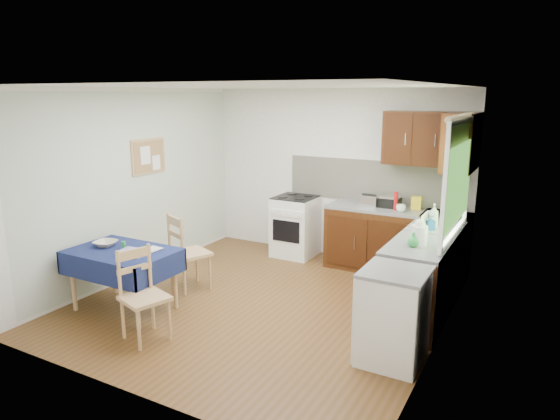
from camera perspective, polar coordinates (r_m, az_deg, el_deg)
The scene contains 33 objects.
floor at distance 6.02m, azimuth -1.87°, elevation -10.58°, with size 4.20×4.20×0.00m, color #513515.
ceiling at distance 5.51m, azimuth -2.07°, elevation 13.95°, with size 4.00×4.20×0.02m, color white.
wall_back at distance 7.49m, azimuth 6.28°, elevation 4.07°, with size 4.00×0.02×2.50m, color white.
wall_front at distance 4.03m, azimuth -17.40°, elevation -4.38°, with size 4.00×0.02×2.50m, color white.
wall_left at distance 6.86m, azimuth -16.51°, elevation 2.77°, with size 0.02×4.20×2.50m, color silver.
wall_right at distance 4.95m, azimuth 18.39°, elevation -1.24°, with size 0.02×4.20×2.50m, color white.
base_cabinets at distance 6.48m, azimuth 14.36°, elevation -5.17°, with size 1.90×2.30×0.86m.
worktop_back at distance 6.95m, azimuth 13.26°, elevation -0.03°, with size 1.90×0.60×0.04m, color slate.
worktop_right at distance 5.71m, azimuth 16.39°, elevation -3.06°, with size 0.60×1.70×0.04m, color slate.
worktop_corner at distance 6.81m, azimuth 18.52°, elevation -0.63°, with size 0.60×0.60×0.04m, color slate.
splashback at distance 7.26m, azimuth 10.97°, elevation 3.22°, with size 2.70×0.02×0.60m, color beige.
upper_cabinets at distance 6.69m, azimuth 17.65°, elevation 7.63°, with size 1.20×0.85×0.70m.
stove at distance 7.59m, azimuth 1.76°, elevation -1.84°, with size 0.60×0.61×0.92m.
window at distance 5.56m, azimuth 19.75°, elevation 4.39°, with size 0.04×1.48×1.26m.
fridge at distance 4.77m, azimuth 12.80°, elevation -11.76°, with size 0.58×0.60×0.89m.
corkboard at distance 7.00m, azimuth -14.79°, elevation 5.97°, with size 0.04×0.62×0.47m.
dining_table at distance 5.92m, azimuth -17.56°, elevation -5.36°, with size 1.18×0.80×0.71m.
chair_far at distance 6.35m, azimuth -10.66°, elevation -4.52°, with size 0.58×0.58×0.98m.
chair_near at distance 5.23m, azimuth -15.48°, elevation -9.03°, with size 0.52×0.52×0.93m.
toaster at distance 6.97m, azimuth 10.15°, elevation 1.03°, with size 0.23×0.14×0.18m.
sandwich_press at distance 7.01m, azimuth 12.45°, elevation 0.96°, with size 0.27×0.24×0.16m.
sauce_bottle at distance 6.85m, azimuth 13.10°, elevation 1.01°, with size 0.06×0.06×0.24m, color red.
yellow_packet at distance 6.96m, azimuth 15.35°, elevation 0.78°, with size 0.13×0.09×0.18m, color yellow.
dish_rack at distance 5.95m, azimuth 16.36°, elevation -1.97°, with size 0.43×0.32×0.20m.
kettle at distance 5.31m, azimuth 15.63°, elevation -2.62°, with size 0.17×0.17×0.28m.
cup at distance 6.77m, azimuth 13.64°, elevation 0.20°, with size 0.12×0.12×0.10m, color white.
soap_bottle_a at distance 6.01m, azimuth 17.15°, elevation -0.69°, with size 0.11×0.11×0.29m, color white.
soap_bottle_b at distance 5.88m, azimuth 16.84°, elevation -1.50°, with size 0.08×0.08×0.18m, color #1D5AAA.
soap_bottle_c at distance 5.25m, azimuth 14.98°, elevation -3.30°, with size 0.12×0.12×0.15m, color green.
plate_bowl at distance 6.08m, azimuth -19.31°, elevation -3.64°, with size 0.25×0.25×0.06m, color beige.
book at distance 5.83m, azimuth -15.15°, elevation -4.30°, with size 0.17×0.23×0.02m, color white.
spice_jar at distance 5.90m, azimuth -17.42°, elevation -3.86°, with size 0.05×0.05×0.09m, color #258938.
tea_towel at distance 5.68m, azimuth -16.52°, elevation -4.69°, with size 0.28×0.22×0.05m, color #292999.
Camera 1 is at (2.82, -4.74, 2.42)m, focal length 32.00 mm.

